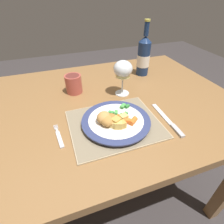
# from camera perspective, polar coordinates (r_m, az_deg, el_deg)

# --- Properties ---
(ground_plane) EXTENTS (6.00, 6.00, 0.00)m
(ground_plane) POSITION_cam_1_polar(r_m,az_deg,el_deg) (1.36, -3.74, -23.74)
(ground_plane) COLOR #383333
(dining_table) EXTENTS (1.33, 0.89, 0.74)m
(dining_table) POSITION_cam_1_polar(r_m,az_deg,el_deg) (0.86, -5.45, -1.92)
(dining_table) COLOR olive
(dining_table) RESTS_ON ground
(placemat) EXTENTS (0.34, 0.28, 0.01)m
(placemat) POSITION_cam_1_polar(r_m,az_deg,el_deg) (0.68, 0.85, -3.90)
(placemat) COLOR tan
(placemat) RESTS_ON dining_table
(dinner_plate) EXTENTS (0.26, 0.26, 0.02)m
(dinner_plate) POSITION_cam_1_polar(r_m,az_deg,el_deg) (0.67, 1.30, -3.04)
(dinner_plate) COLOR white
(dinner_plate) RESTS_ON placemat
(breaded_croquettes) EXTENTS (0.10, 0.09, 0.04)m
(breaded_croquettes) POSITION_cam_1_polar(r_m,az_deg,el_deg) (0.64, -1.83, -2.22)
(breaded_croquettes) COLOR #B77F3D
(breaded_croquettes) RESTS_ON dinner_plate
(green_beans_pile) EXTENTS (0.10, 0.10, 0.01)m
(green_beans_pile) POSITION_cam_1_polar(r_m,az_deg,el_deg) (0.69, 2.93, -0.06)
(green_beans_pile) COLOR green
(green_beans_pile) RESTS_ON dinner_plate
(glazed_carrots) EXTENTS (0.07, 0.06, 0.02)m
(glazed_carrots) POSITION_cam_1_polar(r_m,az_deg,el_deg) (0.65, 4.68, -2.69)
(glazed_carrots) COLOR orange
(glazed_carrots) RESTS_ON dinner_plate
(fork) EXTENTS (0.03, 0.13, 0.01)m
(fork) POSITION_cam_1_polar(r_m,az_deg,el_deg) (0.65, -16.87, -7.93)
(fork) COLOR silver
(fork) RESTS_ON dining_table
(table_knife) EXTENTS (0.02, 0.22, 0.01)m
(table_knife) POSITION_cam_1_polar(r_m,az_deg,el_deg) (0.72, 18.21, -3.07)
(table_knife) COLOR silver
(table_knife) RESTS_ON dining_table
(wine_glass) EXTENTS (0.09, 0.09, 0.17)m
(wine_glass) POSITION_cam_1_polar(r_m,az_deg,el_deg) (0.82, 3.60, 13.43)
(wine_glass) COLOR silver
(wine_glass) RESTS_ON dining_table
(bottle) EXTENTS (0.07, 0.07, 0.30)m
(bottle) POSITION_cam_1_polar(r_m,az_deg,el_deg) (1.05, 10.27, 17.48)
(bottle) COLOR navy
(bottle) RESTS_ON dining_table
(roast_potatoes) EXTENTS (0.08, 0.06, 0.03)m
(roast_potatoes) POSITION_cam_1_polar(r_m,az_deg,el_deg) (0.63, 2.21, -3.36)
(roast_potatoes) COLOR #DBB256
(roast_potatoes) RESTS_ON dinner_plate
(drinking_cup) EXTENTS (0.08, 0.08, 0.09)m
(drinking_cup) POSITION_cam_1_polar(r_m,az_deg,el_deg) (0.88, -12.43, 9.06)
(drinking_cup) COLOR #B24C42
(drinking_cup) RESTS_ON dining_table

